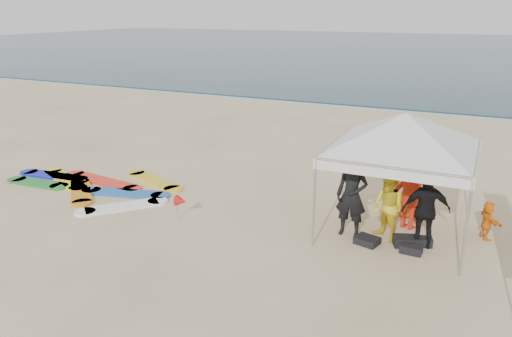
{
  "coord_description": "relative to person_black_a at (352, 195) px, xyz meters",
  "views": [
    {
      "loc": [
        6.0,
        -8.13,
        5.02
      ],
      "look_at": [
        0.97,
        2.6,
        1.2
      ],
      "focal_mm": 35.0,
      "sensor_mm": 36.0,
      "label": 1
    }
  ],
  "objects": [
    {
      "name": "gear_pile",
      "position": [
        1.16,
        -0.14,
        -0.88
      ],
      "size": [
        1.66,
        0.87,
        0.22
      ],
      "color": "black",
      "rests_on": "ground"
    },
    {
      "name": "canopy_tent",
      "position": [
        0.93,
        0.61,
        1.86
      ],
      "size": [
        4.31,
        4.31,
        3.25
      ],
      "color": "#A5A5A8",
      "rests_on": "ground"
    },
    {
      "name": "person_orange_b",
      "position": [
        1.12,
        1.64,
        0.01
      ],
      "size": [
        1.04,
        0.75,
        1.96
      ],
      "primitive_type": "imported",
      "rotation": [
        0.0,
        0.0,
        3.0
      ],
      "color": "orange",
      "rests_on": "ground"
    },
    {
      "name": "person_yellow",
      "position": [
        0.81,
        0.09,
        -0.19
      ],
      "size": [
        0.97,
        0.92,
        1.57
      ],
      "primitive_type": "imported",
      "rotation": [
        0.0,
        0.0,
        -0.61
      ],
      "color": "yellow",
      "rests_on": "ground"
    },
    {
      "name": "ocean",
      "position": [
        -3.48,
        57.65,
        -0.93
      ],
      "size": [
        160.0,
        84.0,
        0.08
      ],
      "primitive_type": "cube",
      "color": "#0C2633",
      "rests_on": "ground"
    },
    {
      "name": "marker_pennant",
      "position": [
        -4.0,
        -0.93,
        -0.48
      ],
      "size": [
        0.28,
        0.28,
        0.64
      ],
      "color": "#A5A5A8",
      "rests_on": "ground"
    },
    {
      "name": "person_orange_a",
      "position": [
        1.17,
        1.0,
        -0.12
      ],
      "size": [
        1.25,
        0.95,
        1.71
      ],
      "primitive_type": "imported",
      "rotation": [
        0.0,
        0.0,
        2.82
      ],
      "color": "red",
      "rests_on": "ground"
    },
    {
      "name": "person_black_b",
      "position": [
        1.62,
        0.06,
        -0.1
      ],
      "size": [
        1.11,
        0.74,
        1.75
      ],
      "primitive_type": "imported",
      "rotation": [
        0.0,
        0.0,
        3.48
      ],
      "color": "black",
      "rests_on": "ground"
    },
    {
      "name": "shoreline_foam",
      "position": [
        -3.48,
        15.85,
        -0.97
      ],
      "size": [
        160.0,
        1.2,
        0.01
      ],
      "primitive_type": "cube",
      "color": "silver",
      "rests_on": "ground"
    },
    {
      "name": "surfboard_spread",
      "position": [
        -7.67,
        -0.01,
        -0.94
      ],
      "size": [
        5.43,
        3.54,
        0.07
      ],
      "color": "#215CB2",
      "rests_on": "ground"
    },
    {
      "name": "person_seated",
      "position": [
        2.86,
        1.13,
        -0.53
      ],
      "size": [
        0.62,
        0.85,
        0.89
      ],
      "primitive_type": "imported",
      "rotation": [
        0.0,
        0.0,
        2.06
      ],
      "color": "orange",
      "rests_on": "ground"
    },
    {
      "name": "person_black_a",
      "position": [
        0.0,
        0.0,
        0.0
      ],
      "size": [
        0.71,
        0.47,
        1.95
      ],
      "primitive_type": "imported",
      "rotation": [
        0.0,
        0.0,
        -0.01
      ],
      "color": "black",
      "rests_on": "ground"
    },
    {
      "name": "ground",
      "position": [
        -3.48,
        -2.35,
        -0.97
      ],
      "size": [
        120.0,
        120.0,
        0.0
      ],
      "primitive_type": "plane",
      "color": "beige",
      "rests_on": "ground"
    }
  ]
}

